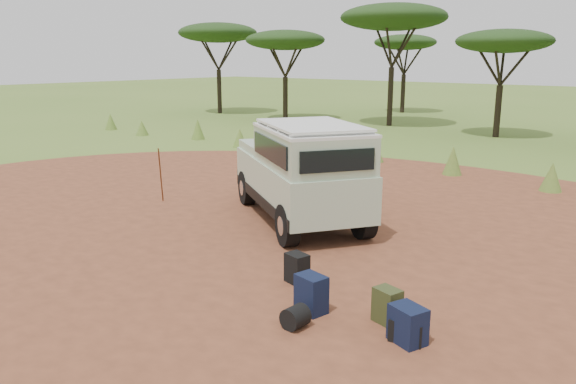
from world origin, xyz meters
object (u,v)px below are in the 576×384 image
Objects in this scene: hard_case at (408,330)px; safari_vehicle at (301,173)px; backpack_olive at (387,306)px; backpack_navy at (311,294)px; backpack_black at (297,268)px; duffel_navy at (408,325)px; walking_staff at (161,175)px.

safari_vehicle is at bearing 133.25° from hard_case.
backpack_navy is at bearing -143.42° from backpack_olive.
duffel_navy is (2.32, -0.63, 0.00)m from backpack_black.
backpack_black reaches higher than hard_case.
safari_vehicle reaches higher than walking_staff.
safari_vehicle is 5.13m from backpack_olive.
backpack_olive is at bearing 166.21° from duffel_navy.
backpack_olive reaches higher than backpack_black.
backpack_black is (2.13, -2.82, -0.84)m from safari_vehicle.
walking_staff is 8.53m from duffel_navy.
hard_case is (-0.01, 0.04, -0.09)m from duffel_navy.
backpack_navy is 1.49m from hard_case.
backpack_navy is (0.83, -0.71, 0.03)m from backpack_black.
backpack_black is 1.00× the size of duffel_navy.
hard_case is (4.44, -3.41, -0.93)m from safari_vehicle.
walking_staff reaches higher than backpack_navy.
backpack_black is 2.40m from duffel_navy.
duffel_navy is at bearing -2.01° from backpack_black.
backpack_black is 0.88× the size of backpack_navy.
backpack_navy is at bearing -27.35° from backpack_black.
backpack_black is at bearing 156.42° from hard_case.
duffel_navy is (8.14, -2.49, -0.46)m from walking_staff.
duffel_navy is 1.14× the size of hard_case.
safari_vehicle reaches higher than backpack_black.
backpack_black is at bearing 150.95° from backpack_navy.
walking_staff reaches higher than backpack_black.
safari_vehicle is 9.75× the size of backpack_black.
duffel_navy is (4.45, -3.46, -0.84)m from safari_vehicle.
walking_staff is 3.37× the size of hard_case.
hard_case is at bearing -15.81° from backpack_olive.
duffel_navy is at bearing -4.76° from safari_vehicle.
safari_vehicle is at bearing 162.01° from duffel_navy.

